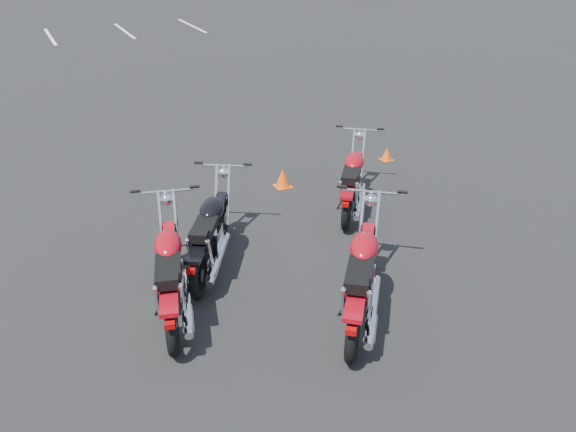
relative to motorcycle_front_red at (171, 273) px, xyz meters
name	(u,v)px	position (x,y,z in m)	size (l,w,h in m)	color
ground	(295,281)	(1.59, -0.14, -0.52)	(120.00, 120.00, 0.00)	black
motorcycle_front_red	(171,273)	(0.00, 0.00, 0.00)	(1.12, 2.31, 1.14)	black
motorcycle_second_black	(211,233)	(0.76, 0.74, -0.02)	(1.55, 2.10, 1.09)	black
motorcycle_third_red	(353,181)	(3.41, 1.35, -0.03)	(1.68, 1.96, 1.07)	black
motorcycle_rear_red	(362,277)	(1.99, -1.10, 0.01)	(1.84, 2.13, 1.17)	black
training_cone_near	(283,178)	(2.76, 2.61, -0.35)	(0.28, 0.28, 0.34)	#FF520D
training_cone_extra	(387,154)	(5.17, 2.82, -0.39)	(0.22, 0.22, 0.27)	#FF520D
parking_line_stripes	(10,40)	(-0.91, 19.86, -0.52)	(15.12, 4.00, 0.01)	silver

